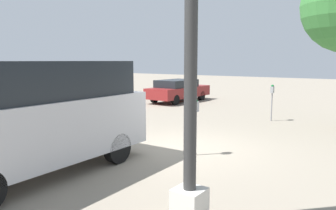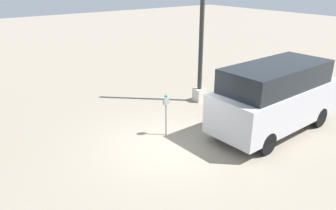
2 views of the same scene
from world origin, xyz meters
TOP-DOWN VIEW (x-y plane):
  - ground_plane at (0.00, 0.00)m, footprint 80.00×80.00m
  - parking_meter_near at (0.35, 0.60)m, footprint 0.21×0.12m
  - parking_meter_far at (-5.65, 0.60)m, footprint 0.21×0.12m
  - lamp_post at (3.50, 2.41)m, footprint 0.44×0.44m
  - parked_van at (3.55, -1.37)m, footprint 5.16×2.11m
  - car_distant at (-8.67, -6.01)m, footprint 4.49×1.80m

SIDE VIEW (x-z plane):
  - ground_plane at x=0.00m, z-range 0.00..0.00m
  - car_distant at x=-8.67m, z-range 0.05..1.35m
  - parking_meter_near at x=0.35m, z-range 0.35..1.82m
  - parking_meter_far at x=-5.65m, z-range 0.35..1.83m
  - parked_van at x=3.55m, z-range 0.08..2.51m
  - lamp_post at x=3.50m, z-range -0.81..5.71m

